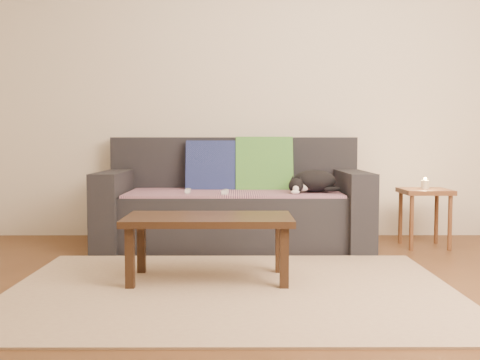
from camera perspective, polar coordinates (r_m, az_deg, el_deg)
The scene contains 13 objects.
ground at distance 3.07m, azimuth -0.88°, elevation -11.89°, with size 4.50×4.50×0.00m, color brown.
back_wall at distance 4.97m, azimuth -0.61°, elevation 9.30°, with size 4.50×0.04×2.60m, color beige.
sofa at distance 4.55m, azimuth -0.64°, elevation -2.70°, with size 2.10×0.94×0.87m.
throw_blanket at distance 4.45m, azimuth -0.65°, elevation -1.29°, with size 1.66×0.74×0.02m, color #3D2647.
cushion_navy at distance 4.70m, azimuth -2.98°, elevation 1.43°, with size 0.41×0.10×0.41m, color #111C48.
cushion_green at distance 4.70m, azimuth 2.47°, elevation 1.43°, with size 0.48×0.12×0.48m, color #0D5640.
cat at distance 4.39m, azimuth 7.40°, elevation -0.17°, with size 0.40×0.30×0.18m.
wii_remote_a at distance 4.33m, azimuth -5.31°, elevation -1.12°, with size 0.15×0.04×0.03m, color white.
wii_remote_b at distance 4.23m, azimuth -1.53°, elevation -1.23°, with size 0.15×0.04×0.03m, color white.
side_table at distance 4.67m, azimuth 18.27°, elevation -1.86°, with size 0.37×0.37×0.46m.
candle at distance 4.66m, azimuth 18.30°, elevation -0.41°, with size 0.06×0.06×0.09m.
rug at distance 3.21m, azimuth -0.85°, elevation -11.06°, with size 2.50×1.80×0.01m, color tan.
coffee_table at distance 3.35m, azimuth -3.19°, elevation -4.52°, with size 0.99×0.49×0.39m.
Camera 1 is at (0.04, -2.95, 0.84)m, focal length 42.00 mm.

